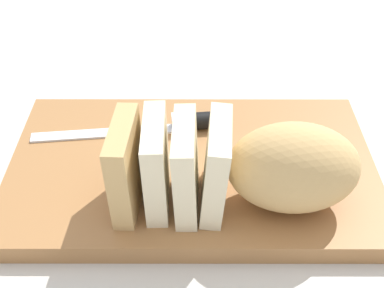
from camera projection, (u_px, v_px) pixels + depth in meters
The scene contains 7 objects.
ground_plane at pixel (192, 176), 0.69m from camera, with size 3.00×3.00×0.00m, color beige.
cutting_board at pixel (192, 169), 0.68m from camera, with size 0.48×0.29×0.03m, color #9E6B3D.
bread_loaf at pixel (246, 167), 0.58m from camera, with size 0.29×0.12×0.11m.
bread_knife at pixel (177, 124), 0.72m from camera, with size 0.26×0.04×0.02m.
crumb_near_knife at pixel (211, 198), 0.62m from camera, with size 0.00×0.00×0.00m, color tan.
crumb_near_loaf at pixel (206, 170), 0.66m from camera, with size 0.01×0.01×0.01m, color tan.
crumb_stray_left at pixel (185, 186), 0.64m from camera, with size 0.00×0.00×0.00m, color tan.
Camera 1 is at (0.02, 0.51, 0.47)m, focal length 48.42 mm.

